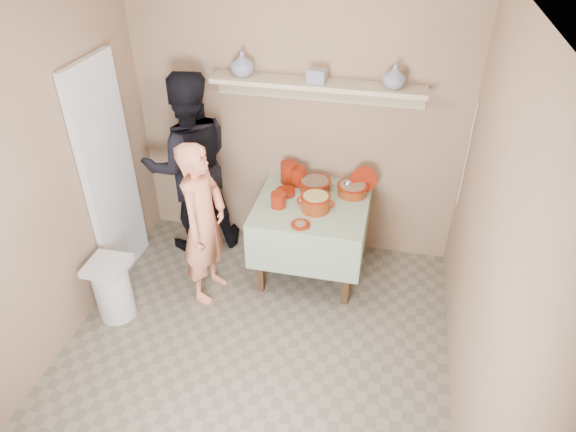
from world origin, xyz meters
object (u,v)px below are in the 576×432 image
(cazuela_rice, at_px, (316,202))
(trash_bin, at_px, (113,289))
(person_cook, at_px, (204,224))
(person_helper, at_px, (190,165))
(serving_table, at_px, (312,213))

(cazuela_rice, bearing_deg, trash_bin, -151.94)
(person_cook, distance_m, cazuela_rice, 0.95)
(person_cook, xyz_separation_m, person_helper, (-0.37, 0.66, 0.16))
(person_cook, relative_size, trash_bin, 2.62)
(person_helper, distance_m, trash_bin, 1.31)
(person_cook, height_order, trash_bin, person_cook)
(serving_table, bearing_deg, person_cook, -149.75)
(serving_table, bearing_deg, cazuela_rice, -68.46)
(serving_table, xyz_separation_m, trash_bin, (-1.50, -0.94, -0.36))
(cazuela_rice, bearing_deg, serving_table, 111.54)
(person_helper, distance_m, cazuela_rice, 1.28)
(cazuela_rice, bearing_deg, person_cook, -157.26)
(person_cook, distance_m, serving_table, 0.96)
(person_helper, bearing_deg, person_cook, 88.44)
(serving_table, xyz_separation_m, cazuela_rice, (0.05, -0.12, 0.20))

